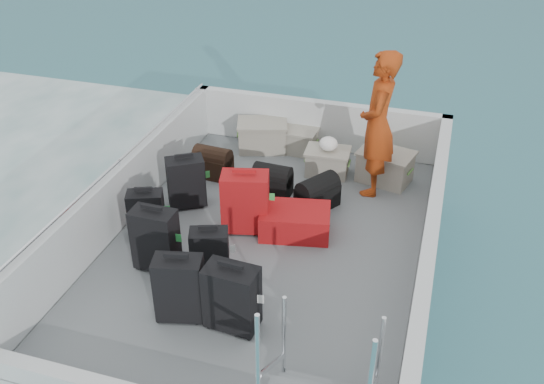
{
  "coord_description": "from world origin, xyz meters",
  "views": [
    {
      "loc": [
        1.66,
        -5.19,
        4.63
      ],
      "look_at": [
        -0.07,
        0.45,
        1.0
      ],
      "focal_mm": 40.0,
      "sensor_mm": 36.0,
      "label": 1
    }
  ],
  "objects_px": {
    "suitcase_2": "(186,183)",
    "suitcase_4": "(210,255)",
    "suitcase_0": "(156,240)",
    "suitcase_1": "(147,215)",
    "suitcase_5": "(245,203)",
    "suitcase_8": "(295,222)",
    "suitcase_6": "(232,298)",
    "crate_0": "(262,137)",
    "crate_3": "(385,168)",
    "suitcase_3": "(180,289)",
    "passenger": "(378,124)",
    "crate_2": "(327,163)",
    "crate_1": "(297,141)"
  },
  "relations": [
    {
      "from": "suitcase_0",
      "to": "suitcase_8",
      "type": "bearing_deg",
      "value": 40.99
    },
    {
      "from": "suitcase_1",
      "to": "suitcase_4",
      "type": "distance_m",
      "value": 1.03
    },
    {
      "from": "suitcase_0",
      "to": "crate_2",
      "type": "relative_size",
      "value": 1.3
    },
    {
      "from": "crate_3",
      "to": "suitcase_1",
      "type": "bearing_deg",
      "value": -139.12
    },
    {
      "from": "suitcase_6",
      "to": "crate_2",
      "type": "height_order",
      "value": "suitcase_6"
    },
    {
      "from": "suitcase_2",
      "to": "crate_2",
      "type": "bearing_deg",
      "value": 9.05
    },
    {
      "from": "suitcase_2",
      "to": "crate_0",
      "type": "bearing_deg",
      "value": 44.31
    },
    {
      "from": "crate_1",
      "to": "crate_2",
      "type": "bearing_deg",
      "value": -42.49
    },
    {
      "from": "suitcase_2",
      "to": "suitcase_4",
      "type": "bearing_deg",
      "value": -88.32
    },
    {
      "from": "suitcase_2",
      "to": "suitcase_8",
      "type": "relative_size",
      "value": 0.82
    },
    {
      "from": "suitcase_1",
      "to": "suitcase_2",
      "type": "relative_size",
      "value": 0.92
    },
    {
      "from": "suitcase_5",
      "to": "suitcase_6",
      "type": "xyz_separation_m",
      "value": [
        0.4,
        -1.51,
        -0.03
      ]
    },
    {
      "from": "suitcase_5",
      "to": "suitcase_6",
      "type": "bearing_deg",
      "value": -88.99
    },
    {
      "from": "suitcase_3",
      "to": "crate_2",
      "type": "height_order",
      "value": "suitcase_3"
    },
    {
      "from": "suitcase_1",
      "to": "suitcase_6",
      "type": "xyz_separation_m",
      "value": [
        1.39,
        -1.04,
        0.04
      ]
    },
    {
      "from": "suitcase_3",
      "to": "suitcase_8",
      "type": "relative_size",
      "value": 0.87
    },
    {
      "from": "suitcase_5",
      "to": "crate_3",
      "type": "relative_size",
      "value": 1.12
    },
    {
      "from": "suitcase_0",
      "to": "suitcase_3",
      "type": "xyz_separation_m",
      "value": [
        0.54,
        -0.61,
        -0.01
      ]
    },
    {
      "from": "suitcase_3",
      "to": "passenger",
      "type": "xyz_separation_m",
      "value": [
        1.34,
        2.84,
        0.57
      ]
    },
    {
      "from": "suitcase_1",
      "to": "crate_3",
      "type": "height_order",
      "value": "suitcase_1"
    },
    {
      "from": "crate_0",
      "to": "crate_3",
      "type": "bearing_deg",
      "value": -12.15
    },
    {
      "from": "suitcase_4",
      "to": "suitcase_2",
      "type": "bearing_deg",
      "value": 104.11
    },
    {
      "from": "suitcase_2",
      "to": "passenger",
      "type": "xyz_separation_m",
      "value": [
        2.08,
        1.03,
        0.59
      ]
    },
    {
      "from": "suitcase_3",
      "to": "suitcase_5",
      "type": "distance_m",
      "value": 1.54
    },
    {
      "from": "crate_2",
      "to": "passenger",
      "type": "height_order",
      "value": "passenger"
    },
    {
      "from": "suitcase_3",
      "to": "suitcase_4",
      "type": "xyz_separation_m",
      "value": [
        0.04,
        0.63,
        -0.05
      ]
    },
    {
      "from": "suitcase_5",
      "to": "crate_1",
      "type": "bearing_deg",
      "value": 74.46
    },
    {
      "from": "crate_2",
      "to": "passenger",
      "type": "relative_size",
      "value": 0.3
    },
    {
      "from": "suitcase_6",
      "to": "crate_2",
      "type": "xyz_separation_m",
      "value": [
        0.21,
        3.03,
        -0.17
      ]
    },
    {
      "from": "suitcase_8",
      "to": "crate_2",
      "type": "distance_m",
      "value": 1.43
    },
    {
      "from": "suitcase_1",
      "to": "suitcase_0",
      "type": "bearing_deg",
      "value": -74.23
    },
    {
      "from": "suitcase_0",
      "to": "suitcase_1",
      "type": "xyz_separation_m",
      "value": [
        -0.34,
        0.46,
        -0.06
      ]
    },
    {
      "from": "suitcase_2",
      "to": "crate_0",
      "type": "height_order",
      "value": "suitcase_2"
    },
    {
      "from": "suitcase_0",
      "to": "crate_0",
      "type": "xyz_separation_m",
      "value": [
        0.22,
        2.88,
        -0.15
      ]
    },
    {
      "from": "suitcase_8",
      "to": "crate_3",
      "type": "bearing_deg",
      "value": -39.49
    },
    {
      "from": "suitcase_4",
      "to": "suitcase_5",
      "type": "xyz_separation_m",
      "value": [
        0.06,
        0.91,
        0.08
      ]
    },
    {
      "from": "suitcase_1",
      "to": "suitcase_3",
      "type": "relative_size",
      "value": 0.86
    },
    {
      "from": "suitcase_5",
      "to": "suitcase_6",
      "type": "relative_size",
      "value": 1.08
    },
    {
      "from": "suitcase_4",
      "to": "suitcase_8",
      "type": "height_order",
      "value": "suitcase_4"
    },
    {
      "from": "suitcase_2",
      "to": "crate_2",
      "type": "distance_m",
      "value": 1.92
    },
    {
      "from": "suitcase_1",
      "to": "suitcase_6",
      "type": "bearing_deg",
      "value": -57.81
    },
    {
      "from": "suitcase_1",
      "to": "suitcase_4",
      "type": "height_order",
      "value": "suitcase_1"
    },
    {
      "from": "crate_1",
      "to": "crate_3",
      "type": "xyz_separation_m",
      "value": [
        1.29,
        -0.46,
        0.04
      ]
    },
    {
      "from": "suitcase_0",
      "to": "suitcase_8",
      "type": "xyz_separation_m",
      "value": [
        1.2,
        1.02,
        -0.2
      ]
    },
    {
      "from": "suitcase_3",
      "to": "passenger",
      "type": "relative_size",
      "value": 0.37
    },
    {
      "from": "suitcase_2",
      "to": "suitcase_4",
      "type": "xyz_separation_m",
      "value": [
        0.78,
        -1.18,
        -0.03
      ]
    },
    {
      "from": "suitcase_1",
      "to": "passenger",
      "type": "xyz_separation_m",
      "value": [
        2.23,
        1.76,
        0.62
      ]
    },
    {
      "from": "suitcase_4",
      "to": "suitcase_5",
      "type": "height_order",
      "value": "suitcase_5"
    },
    {
      "from": "suitcase_0",
      "to": "crate_1",
      "type": "relative_size",
      "value": 1.34
    },
    {
      "from": "suitcase_4",
      "to": "crate_3",
      "type": "bearing_deg",
      "value": 40.86
    }
  ]
}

